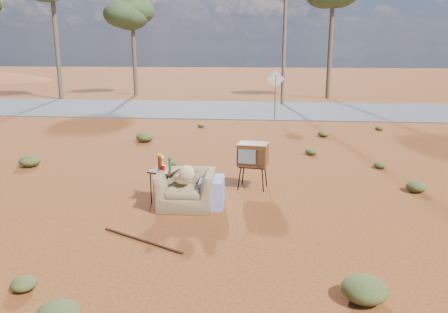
# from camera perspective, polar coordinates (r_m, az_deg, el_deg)

# --- Properties ---
(ground) EXTENTS (140.00, 140.00, 0.00)m
(ground) POSITION_cam_1_polar(r_m,az_deg,el_deg) (8.50, -2.60, -7.48)
(ground) COLOR brown
(ground) RESTS_ON ground
(highway) EXTENTS (140.00, 7.00, 0.04)m
(highway) POSITION_cam_1_polar(r_m,az_deg,el_deg) (23.07, 2.80, 6.17)
(highway) COLOR #565659
(highway) RESTS_ON ground
(armchair) EXTENTS (1.34, 0.88, 0.98)m
(armchair) POSITION_cam_1_polar(r_m,az_deg,el_deg) (8.76, -4.39, -3.70)
(armchair) COLOR olive
(armchair) RESTS_ON ground
(tv_unit) EXTENTS (0.72, 0.61, 1.04)m
(tv_unit) POSITION_cam_1_polar(r_m,az_deg,el_deg) (9.84, 3.81, 0.20)
(tv_unit) COLOR black
(tv_unit) RESTS_ON ground
(side_table) EXTENTS (0.60, 0.60, 0.99)m
(side_table) POSITION_cam_1_polar(r_m,az_deg,el_deg) (9.00, -8.00, -1.52)
(side_table) COLOR #372414
(side_table) RESTS_ON ground
(rusty_bar) EXTENTS (1.55, 0.84, 0.05)m
(rusty_bar) POSITION_cam_1_polar(r_m,az_deg,el_deg) (7.46, -10.64, -10.68)
(rusty_bar) COLOR #452612
(rusty_bar) RESTS_ON ground
(road_sign) EXTENTS (0.78, 0.06, 2.19)m
(road_sign) POSITION_cam_1_polar(r_m,az_deg,el_deg) (19.90, 6.76, 9.16)
(road_sign) COLOR brown
(road_sign) RESTS_ON ground
(eucalyptus_near_left) EXTENTS (3.20, 3.20, 6.60)m
(eucalyptus_near_left) POSITION_cam_1_polar(r_m,az_deg,el_deg) (31.30, -11.89, 17.87)
(eucalyptus_near_left) COLOR brown
(eucalyptus_near_left) RESTS_ON ground
(utility_pole_center) EXTENTS (1.40, 0.20, 8.00)m
(utility_pole_center) POSITION_cam_1_polar(r_m,az_deg,el_deg) (25.37, 7.92, 16.09)
(utility_pole_center) COLOR brown
(utility_pole_center) RESTS_ON ground
(scrub_patch) EXTENTS (17.49, 8.07, 0.33)m
(scrub_patch) POSITION_cam_1_polar(r_m,az_deg,el_deg) (12.75, -3.42, 0.43)
(scrub_patch) COLOR #525927
(scrub_patch) RESTS_ON ground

